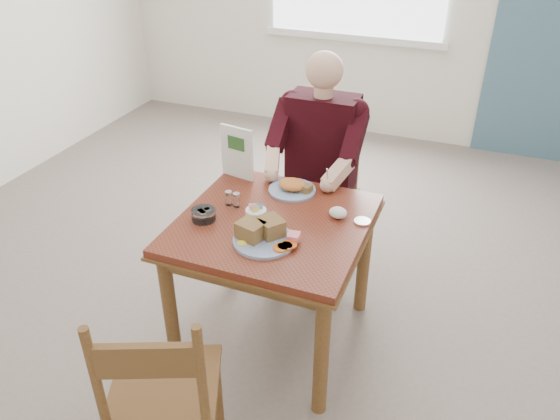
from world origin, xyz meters
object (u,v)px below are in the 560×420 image
at_px(chair_near, 163,394).
at_px(far_plate, 293,187).
at_px(table, 273,239).
at_px(diner, 318,152).
at_px(chair_far, 321,194).
at_px(near_plate, 264,234).

bearing_deg(chair_near, far_plate, 86.41).
bearing_deg(table, chair_near, -95.38).
distance_m(diner, far_plate, 0.40).
relative_size(diner, far_plate, 4.57).
height_order(chair_far, near_plate, chair_far).
bearing_deg(diner, table, -90.00).
bearing_deg(chair_near, table, 84.62).
relative_size(diner, near_plate, 3.66).
distance_m(chair_far, chair_near, 1.72).
distance_m(table, diner, 0.73).
height_order(near_plate, far_plate, near_plate).
bearing_deg(diner, near_plate, -88.33).
bearing_deg(near_plate, diner, 91.67).
distance_m(chair_far, diner, 0.34).
bearing_deg(far_plate, chair_near, -93.59).
distance_m(chair_near, diner, 1.66).
xyz_separation_m(diner, near_plate, (0.03, -0.88, -0.03)).
height_order(chair_near, far_plate, chair_near).
relative_size(table, near_plate, 2.43).
bearing_deg(table, far_plate, 91.78).
relative_size(table, diner, 0.66).
distance_m(table, far_plate, 0.34).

